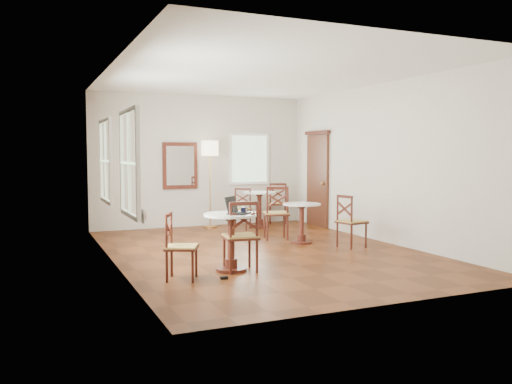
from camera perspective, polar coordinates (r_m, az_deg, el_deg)
ground at (r=9.17m, az=0.75°, el=-6.37°), size 7.00×7.00×0.00m
room_shell at (r=9.24m, az=-0.28°, el=5.49°), size 5.02×7.02×3.01m
cafe_table_near at (r=7.58m, az=-2.70°, el=-4.68°), size 0.78×0.78×0.83m
cafe_table_mid at (r=9.94m, az=4.93°, el=-2.86°), size 0.71×0.71×0.75m
cafe_table_back at (r=12.04m, az=0.37°, el=-1.43°), size 0.76×0.76×0.81m
chair_near_a at (r=7.56m, az=-1.65°, el=-4.77°), size 0.52×0.52×1.01m
chair_near_b at (r=7.14m, az=-8.19°, el=-5.82°), size 0.55×0.55×0.89m
chair_mid_a at (r=10.33m, az=2.17°, el=-2.27°), size 0.60×0.60×1.04m
chair_mid_b at (r=9.59m, az=10.13°, el=-3.12°), size 0.51×0.51×0.94m
chair_back_a at (r=12.71m, az=2.35°, el=-1.21°), size 0.59×0.59×0.97m
chair_back_b at (r=11.70m, az=-1.62°, el=-1.83°), size 0.59×0.59×0.91m
floor_lamp at (r=11.99m, az=-4.98°, el=4.07°), size 0.38×0.38×1.96m
laptop at (r=7.51m, az=-2.16°, el=-1.89°), size 0.43×0.43×0.24m
mouse at (r=7.54m, az=-2.67°, el=-2.19°), size 0.11×0.09×0.03m
navy_mug at (r=7.58m, az=-1.34°, el=-1.96°), size 0.11×0.07×0.09m
water_glass at (r=7.42m, az=-2.29°, el=-2.04°), size 0.06×0.06×0.10m
power_adapter at (r=7.18m, az=-3.46°, el=-9.19°), size 0.10×0.06×0.04m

